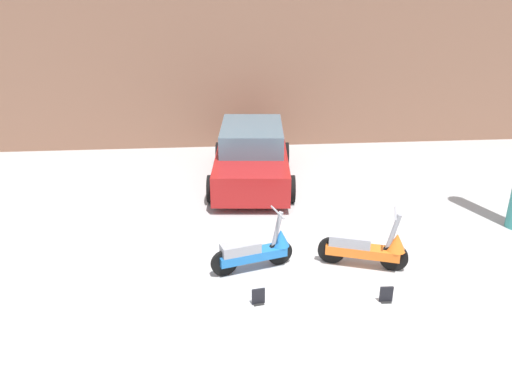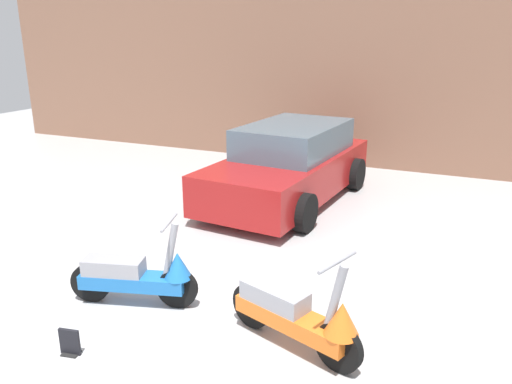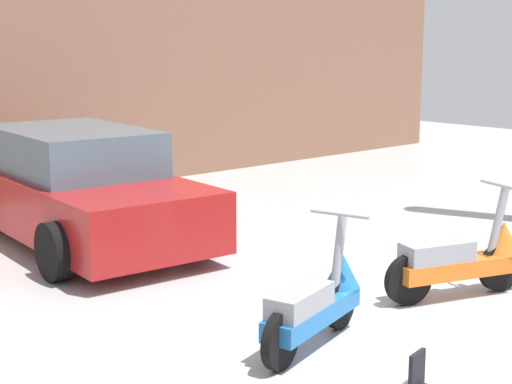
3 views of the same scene
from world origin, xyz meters
name	(u,v)px [view 3 (image 3 of 3)]	position (x,y,z in m)	size (l,w,h in m)	color
ground_plane	(448,337)	(0.00, 0.00, 0.00)	(28.00, 28.00, 0.00)	#B2B2B2
wall_back	(16,60)	(0.00, 7.60, 2.07)	(19.60, 0.12, 4.14)	#845B47
scooter_front_left	(317,302)	(-0.90, 0.61, 0.35)	(1.40, 0.66, 1.00)	black
scooter_front_right	(462,258)	(0.95, 0.52, 0.37)	(1.45, 0.74, 1.05)	black
car_rear_left	(79,189)	(-0.66, 4.71, 0.64)	(2.18, 4.08, 1.34)	maroon
placard_near_left_scooter	(417,372)	(-0.95, -0.40, 0.11)	(0.20, 0.15, 0.26)	black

